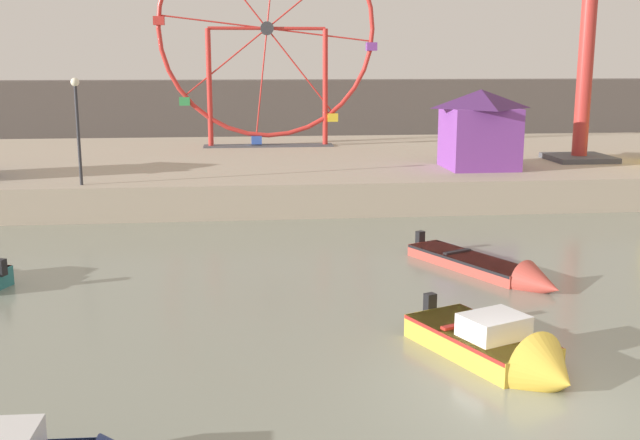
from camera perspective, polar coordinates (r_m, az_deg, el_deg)
name	(u,v)px	position (r m, az deg, el deg)	size (l,w,h in m)	color
ground_plane	(525,402)	(14.49, 15.11, -12.99)	(240.00, 240.00, 0.00)	gray
quay_promenade	(340,167)	(38.37, 1.48, 3.97)	(110.00, 18.58, 1.34)	tan
distant_town_skyline	(302,108)	(60.48, -1.33, 8.36)	(140.00, 3.00, 4.40)	#564C47
motorboat_faded_red	(496,270)	(22.03, 13.01, -3.66)	(3.43, 5.37, 1.09)	#B24238
motorboat_mustard_yellow	(505,351)	(15.82, 13.67, -9.49)	(2.99, 4.34, 1.47)	gold
ferris_wheel_red_frame	(267,32)	(41.55, -3.99, 13.82)	(11.78, 1.20, 12.02)	red
carnival_booth_purple_stall	(480,128)	(33.82, 11.87, 6.78)	(3.22, 3.21, 3.40)	purple
promenade_lamp_near	(77,116)	(29.95, -17.72, 7.45)	(0.32, 0.32, 4.00)	#2D2D33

